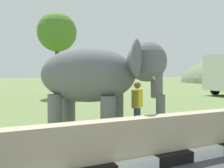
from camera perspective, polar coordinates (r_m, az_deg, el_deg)
barrier_parapet at (r=5.45m, az=13.76°, el=-12.49°), size 28.00×0.36×1.00m
elephant at (r=7.15m, az=-3.57°, el=1.95°), size 3.89×3.77×2.84m
person_handler at (r=7.60m, az=6.18°, el=-4.90°), size 0.56×0.47×1.66m
tree_distant at (r=20.40m, az=-13.29°, el=12.08°), size 3.25×3.25×7.00m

